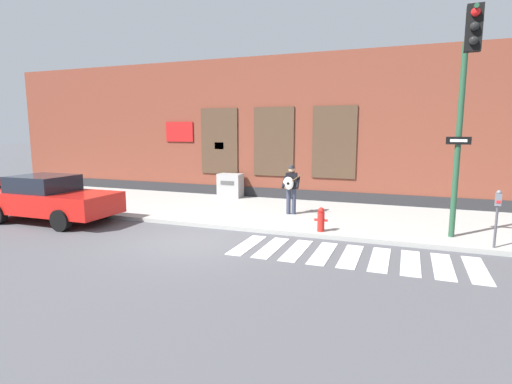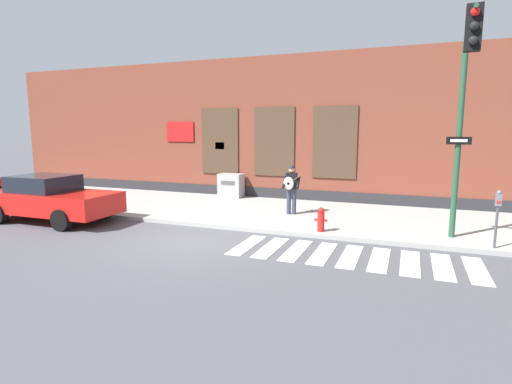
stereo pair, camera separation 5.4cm
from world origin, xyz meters
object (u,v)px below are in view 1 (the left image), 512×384
traffic_light (464,97)px  red_car (49,199)px  busker (291,186)px  parking_meter (497,210)px  utility_box (230,185)px  fire_hydrant (321,220)px

traffic_light → red_car: bearing=-175.3°
busker → traffic_light: size_ratio=0.32×
red_car → parking_meter: parking_meter is taller
traffic_light → utility_box: traffic_light is taller
utility_box → parking_meter: bearing=-26.8°
red_car → fire_hydrant: 8.89m
traffic_light → utility_box: (-8.30, 4.96, -3.13)m
busker → traffic_light: (4.85, -2.39, 2.67)m
busker → utility_box: size_ratio=1.66×
red_car → fire_hydrant: red_car is taller
parking_meter → traffic_light: bearing=-162.5°
utility_box → fire_hydrant: 6.72m
red_car → busker: (7.31, 3.38, 0.33)m
parking_meter → red_car: bearing=-174.4°
red_car → traffic_light: 12.56m
fire_hydrant → traffic_light: bearing=-6.6°
red_car → parking_meter: size_ratio=3.21×
parking_meter → utility_box: 10.37m
busker → parking_meter: 6.16m
busker → fire_hydrant: size_ratio=2.42×
busker → utility_box: (-3.45, 2.57, -0.46)m
parking_meter → utility_box: parking_meter is taller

